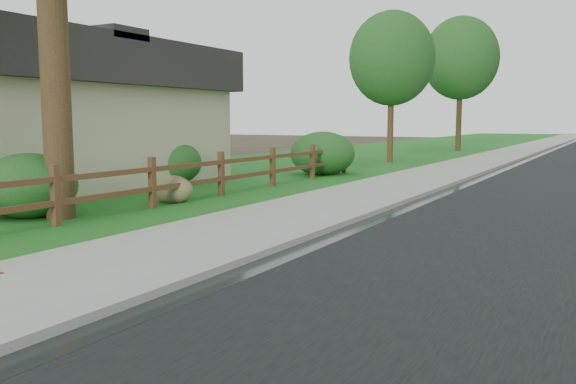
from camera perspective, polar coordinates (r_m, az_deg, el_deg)
The scene contains 13 objects.
ground at distance 6.58m, azimuth -19.11°, elevation -9.90°, with size 120.00×120.00×0.00m, color #35291D.
curb at distance 39.45m, azimuth 22.73°, elevation 3.66°, with size 0.40×90.00×0.12m, color #9C9A8D.
wet_gutter at distance 39.41m, azimuth 23.23°, elevation 3.58°, with size 0.50×90.00×0.00m, color black.
sidewalk at distance 39.61m, azimuth 20.86°, elevation 3.74°, with size 2.20×90.00×0.10m, color gray.
grass_strip at distance 39.93m, azimuth 18.15°, elevation 3.84°, with size 1.60×90.00×0.06m, color #1B5B1A.
lawn_near at distance 41.23m, azimuth 11.03°, elevation 4.12°, with size 9.00×90.00×0.04m, color #1B5B1A.
ranch_fence at distance 13.52m, azimuth -9.21°, elevation 1.48°, with size 0.12×16.92×1.10m.
boulder at distance 13.59m, azimuth -10.67°, elevation 0.20°, with size 0.94×0.71×0.63m, color brown.
shrub_b at distance 12.37m, azimuth -23.07°, elevation 0.53°, with size 1.76×1.76×1.23m, color #184117.
shrub_c at distance 17.54m, azimuth -10.93°, elevation 2.70°, with size 1.76×1.76×1.27m, color #184117.
shrub_d at distance 20.21m, azimuth 3.25°, elevation 3.61°, with size 2.14×2.14×1.46m, color #184117.
tree_near_left at distance 26.62m, azimuth 9.68°, elevation 12.20°, with size 3.61×3.61×6.40m.
tree_mid_left at distance 37.33m, azimuth 15.86°, elevation 11.93°, with size 4.34×4.34×7.76m.
Camera 1 is at (4.74, -4.17, 1.85)m, focal length 38.00 mm.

